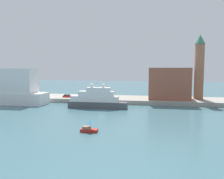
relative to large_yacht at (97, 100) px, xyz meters
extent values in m
plane|color=#3D6670|center=(3.26, -6.03, -3.25)|extent=(400.00, 400.00, 0.00)
cube|color=gray|center=(3.26, 19.26, -2.35)|extent=(110.00, 18.59, 1.79)
cube|color=#4C4C51|center=(0.38, 0.00, -2.02)|extent=(23.25, 3.78, 2.47)
cube|color=white|center=(-0.78, 0.00, 0.32)|extent=(18.60, 3.47, 2.19)
cube|color=white|center=(-0.09, 0.00, 2.35)|extent=(13.95, 3.17, 1.87)
cube|color=white|center=(0.84, 0.00, 4.03)|extent=(9.30, 2.87, 1.49)
cylinder|color=silver|center=(0.38, 0.00, 6.39)|extent=(0.16, 0.16, 3.22)
sphere|color=white|center=(2.70, 0.00, 5.52)|extent=(1.48, 1.48, 1.48)
sphere|color=white|center=(-1.95, 0.00, 5.52)|extent=(1.48, 1.48, 1.48)
cube|color=#B22319|center=(6.61, -32.52, -2.89)|extent=(4.15, 1.68, 0.73)
cube|color=#8C6647|center=(5.99, -32.52, -2.20)|extent=(1.83, 1.35, 0.64)
cylinder|color=#B2B2B2|center=(7.02, -32.52, -1.74)|extent=(0.06, 0.06, 1.56)
cone|color=teal|center=(7.02, -32.52, -0.71)|extent=(1.48, 1.48, 0.52)
cube|color=#595966|center=(-11.09, 6.11, -2.75)|extent=(4.41, 1.45, 1.00)
cube|color=#93513D|center=(28.43, 20.14, 5.49)|extent=(17.68, 15.11, 13.88)
cube|color=#9E664C|center=(41.42, 21.17, 10.68)|extent=(3.43, 3.43, 24.26)
cone|color=#387A5B|center=(41.42, 21.17, 24.81)|extent=(4.46, 4.46, 4.01)
cube|color=#B21E1E|center=(-18.43, 15.72, -1.08)|extent=(4.15, 1.88, 0.76)
cube|color=#262D33|center=(-18.64, 15.72, -0.41)|extent=(2.49, 1.69, 0.58)
cylinder|color=#4C4C4C|center=(-13.45, 14.43, -0.79)|extent=(0.36, 0.36, 1.33)
sphere|color=tan|center=(-13.45, 14.43, 0.00)|extent=(0.24, 0.24, 0.24)
cylinder|color=black|center=(1.02, 11.35, -1.07)|extent=(0.50, 0.50, 0.76)
camera|label=1|loc=(21.87, -83.40, 12.01)|focal=35.78mm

